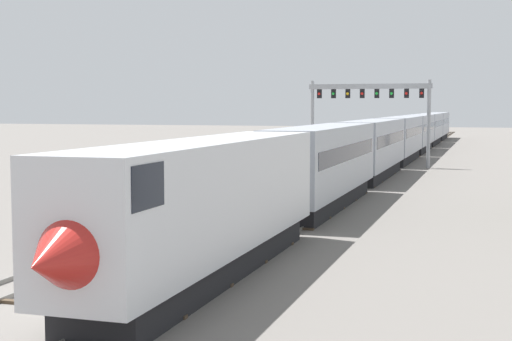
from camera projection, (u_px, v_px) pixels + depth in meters
The scene contains 5 objects.
ground_plane at pixel (114, 294), 24.25m from camera, with size 400.00×400.00×0.00m, color slate.
track_main at pixel (399, 162), 80.74m from camera, with size 2.60×200.00×0.16m.
track_near at pixel (304, 177), 63.34m from camera, with size 2.60×160.00×0.16m.
passenger_train at pixel (401, 137), 81.68m from camera, with size 3.04×135.13×4.80m.
signal_gantry at pixel (369, 103), 74.78m from camera, with size 12.10×0.49×8.50m.
Camera 1 is at (11.39, -21.42, 5.97)m, focal length 53.43 mm.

